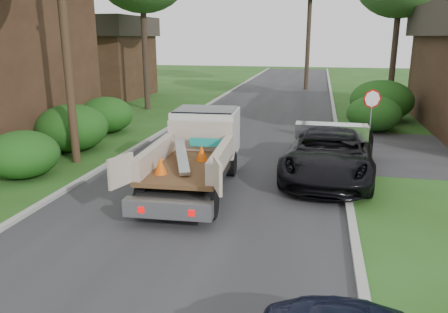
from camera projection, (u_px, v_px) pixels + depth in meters
ground at (176, 232)px, 10.31m from camera, size 120.00×120.00×0.00m
road at (245, 139)px, 19.73m from camera, size 8.00×90.00×0.02m
curb_left at (160, 133)px, 20.55m from camera, size 0.20×90.00×0.12m
curb_right at (339, 142)px, 18.88m from camera, size 0.20×90.00×0.12m
stop_sign at (371, 107)px, 17.26m from camera, size 0.71×0.32×2.48m
utility_pole at (63, 15)px, 14.75m from camera, size 2.42×1.25×10.00m
house_left_far at (96, 56)px, 32.99m from camera, size 7.56×7.56×6.00m
hedge_left_a at (23, 154)px, 14.20m from camera, size 2.34×2.34×1.53m
hedge_left_b at (72, 128)px, 17.51m from camera, size 2.86×2.86×1.87m
hedge_left_c at (106, 115)px, 20.90m from camera, size 2.60×2.60×1.70m
hedge_right_a at (374, 114)px, 21.15m from camera, size 2.60×2.60×1.70m
hedge_right_b at (382, 100)px, 23.77m from camera, size 3.38×3.38×2.21m
flatbed_truck at (199, 146)px, 13.58m from camera, size 2.70×5.88×2.18m
black_pickup at (330, 152)px, 14.22m from camera, size 3.24×6.15×1.65m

